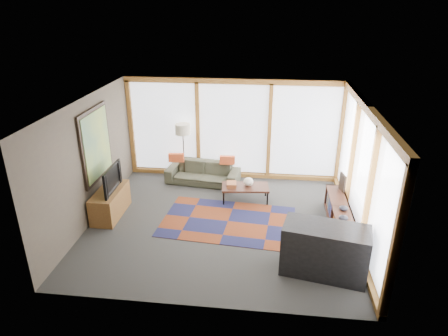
# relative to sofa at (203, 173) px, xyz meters

# --- Properties ---
(ground) EXTENTS (5.50, 5.50, 0.00)m
(ground) POSITION_rel_sofa_xyz_m (0.73, -1.95, -0.27)
(ground) COLOR #2A2A28
(ground) RESTS_ON ground
(room_envelope) EXTENTS (5.52, 5.02, 2.62)m
(room_envelope) POSITION_rel_sofa_xyz_m (1.22, -1.39, 1.27)
(room_envelope) COLOR #483E36
(room_envelope) RESTS_ON ground
(rug) EXTENTS (2.90, 2.00, 0.01)m
(rug) POSITION_rel_sofa_xyz_m (0.85, -1.87, -0.26)
(rug) COLOR maroon
(rug) RESTS_ON ground
(sofa) EXTENTS (1.92, 0.94, 0.54)m
(sofa) POSITION_rel_sofa_xyz_m (0.00, 0.00, 0.00)
(sofa) COLOR #3A3A2B
(sofa) RESTS_ON ground
(pillow_left) EXTENTS (0.40, 0.16, 0.22)m
(pillow_left) POSITION_rel_sofa_xyz_m (-0.69, 0.03, 0.38)
(pillow_left) COLOR #DA5126
(pillow_left) RESTS_ON sofa
(pillow_right) EXTENTS (0.39, 0.14, 0.21)m
(pillow_right) POSITION_rel_sofa_xyz_m (0.62, 0.02, 0.38)
(pillow_right) COLOR #DA5126
(pillow_right) RESTS_ON sofa
(floor_lamp) EXTENTS (0.38, 0.38, 1.52)m
(floor_lamp) POSITION_rel_sofa_xyz_m (-0.51, 0.12, 0.49)
(floor_lamp) COLOR #2D2318
(floor_lamp) RESTS_ON ground
(coffee_table) EXTENTS (1.13, 0.65, 0.36)m
(coffee_table) POSITION_rel_sofa_xyz_m (1.14, -0.85, -0.09)
(coffee_table) COLOR #381C10
(coffee_table) RESTS_ON ground
(book_stack) EXTENTS (0.25, 0.30, 0.09)m
(book_stack) POSITION_rel_sofa_xyz_m (0.82, -0.88, 0.14)
(book_stack) COLOR #9B552C
(book_stack) RESTS_ON coffee_table
(vase) EXTENTS (0.25, 0.25, 0.20)m
(vase) POSITION_rel_sofa_xyz_m (1.21, -0.81, 0.19)
(vase) COLOR silver
(vase) RESTS_ON coffee_table
(bookshelf) EXTENTS (0.37, 2.03, 0.51)m
(bookshelf) POSITION_rel_sofa_xyz_m (3.16, -1.85, -0.02)
(bookshelf) COLOR #381C10
(bookshelf) RESTS_ON ground
(bowl_a) EXTENTS (0.19, 0.19, 0.09)m
(bowl_a) POSITION_rel_sofa_xyz_m (3.11, -2.41, 0.28)
(bowl_a) COLOR black
(bowl_a) RESTS_ON bookshelf
(bowl_b) EXTENTS (0.21, 0.21, 0.09)m
(bowl_b) POSITION_rel_sofa_xyz_m (3.17, -2.01, 0.28)
(bowl_b) COLOR black
(bowl_b) RESTS_ON bookshelf
(shelf_picture) EXTENTS (0.09, 0.30, 0.39)m
(shelf_picture) POSITION_rel_sofa_xyz_m (3.27, -1.11, 0.43)
(shelf_picture) COLOR black
(shelf_picture) RESTS_ON bookshelf
(tv_console) EXTENTS (0.49, 1.19, 0.59)m
(tv_console) POSITION_rel_sofa_xyz_m (-1.73, -1.88, 0.03)
(tv_console) COLOR brown
(tv_console) RESTS_ON ground
(television) EXTENTS (0.15, 0.95, 0.55)m
(television) POSITION_rel_sofa_xyz_m (-1.71, -1.87, 0.60)
(television) COLOR black
(television) RESTS_ON tv_console
(bar_counter) EXTENTS (1.52, 0.93, 0.90)m
(bar_counter) POSITION_rel_sofa_xyz_m (2.66, -3.37, 0.18)
(bar_counter) COLOR black
(bar_counter) RESTS_ON ground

